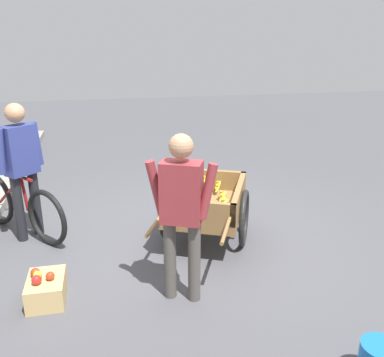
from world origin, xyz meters
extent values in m
plane|color=#47474C|center=(0.00, 0.00, 0.00)|extent=(24.00, 24.00, 0.00)
cube|color=olive|center=(-0.09, -0.24, 0.40)|extent=(1.33, 1.18, 0.10)
cube|color=olive|center=(0.39, -0.46, 0.57)|extent=(0.39, 0.75, 0.24)
cube|color=olive|center=(-0.56, -0.03, 0.57)|extent=(0.39, 0.75, 0.24)
cube|color=olive|center=(0.07, 0.09, 0.57)|extent=(1.03, 0.51, 0.24)
cube|color=olive|center=(-0.24, -0.58, 0.57)|extent=(1.03, 0.51, 0.24)
torus|color=black|center=(0.10, 0.16, 0.32)|extent=(0.61, 0.32, 0.64)
torus|color=black|center=(-0.27, -0.64, 0.32)|extent=(0.61, 0.32, 0.64)
cylinder|color=#9E9EA8|center=(-0.09, -0.24, 0.32)|extent=(0.40, 0.82, 0.04)
cylinder|color=olive|center=(-0.70, 0.41, 0.55)|extent=(0.52, 0.26, 0.04)
cylinder|color=olive|center=(-0.98, -0.21, 0.55)|extent=(0.52, 0.26, 0.04)
cylinder|color=#9E9EA8|center=(0.34, -0.44, 0.18)|extent=(0.04, 0.04, 0.35)
ellipsoid|color=gold|center=(-0.24, -0.20, 0.51)|extent=(0.18, 0.11, 0.14)
ellipsoid|color=gold|center=(-0.23, -0.20, 0.52)|extent=(0.19, 0.06, 0.10)
ellipsoid|color=gold|center=(-0.21, -0.20, 0.53)|extent=(0.19, 0.12, 0.05)
ellipsoid|color=gold|center=(-0.20, -0.20, 0.54)|extent=(0.19, 0.07, 0.10)
ellipsoid|color=gold|center=(-0.18, -0.20, 0.55)|extent=(0.16, 0.13, 0.15)
ellipsoid|color=gold|center=(0.21, -0.15, 0.57)|extent=(0.17, 0.13, 0.15)
ellipsoid|color=gold|center=(0.22, -0.15, 0.58)|extent=(0.17, 0.15, 0.09)
ellipsoid|color=gold|center=(0.24, -0.15, 0.59)|extent=(0.16, 0.16, 0.05)
ellipsoid|color=gold|center=(0.25, -0.15, 0.60)|extent=(0.18, 0.13, 0.09)
ellipsoid|color=gold|center=(0.26, -0.15, 0.61)|extent=(0.16, 0.13, 0.16)
ellipsoid|color=gold|center=(0.20, -0.47, 0.54)|extent=(0.17, 0.14, 0.14)
ellipsoid|color=gold|center=(0.21, -0.47, 0.55)|extent=(0.18, 0.13, 0.08)
ellipsoid|color=gold|center=(0.23, -0.47, 0.56)|extent=(0.19, 0.10, 0.08)
ellipsoid|color=gold|center=(0.24, -0.47, 0.57)|extent=(0.18, 0.07, 0.13)
ellipsoid|color=gold|center=(-0.52, -0.26, 0.50)|extent=(0.18, 0.08, 0.15)
ellipsoid|color=gold|center=(-0.49, -0.26, 0.51)|extent=(0.19, 0.13, 0.05)
ellipsoid|color=gold|center=(-0.47, -0.27, 0.52)|extent=(0.15, 0.15, 0.15)
ellipsoid|color=gold|center=(-0.02, -0.46, 0.50)|extent=(0.16, 0.15, 0.13)
ellipsoid|color=gold|center=(-0.01, -0.46, 0.51)|extent=(0.19, 0.05, 0.08)
ellipsoid|color=gold|center=(0.01, -0.46, 0.52)|extent=(0.18, 0.13, 0.09)
ellipsoid|color=gold|center=(0.02, -0.46, 0.53)|extent=(0.17, 0.13, 0.13)
ellipsoid|color=gold|center=(-0.39, -0.08, 0.59)|extent=(0.16, 0.15, 0.14)
ellipsoid|color=gold|center=(-0.37, -0.08, 0.60)|extent=(0.18, 0.15, 0.05)
ellipsoid|color=gold|center=(-0.35, -0.09, 0.61)|extent=(0.16, 0.14, 0.14)
ellipsoid|color=gold|center=(0.21, -0.32, 0.61)|extent=(0.18, 0.11, 0.14)
ellipsoid|color=gold|center=(0.23, -0.32, 0.62)|extent=(0.19, 0.07, 0.09)
ellipsoid|color=gold|center=(0.24, -0.32, 0.63)|extent=(0.19, 0.10, 0.05)
ellipsoid|color=gold|center=(0.25, -0.32, 0.64)|extent=(0.17, 0.16, 0.10)
ellipsoid|color=gold|center=(0.26, -0.32, 0.65)|extent=(0.18, 0.11, 0.13)
ellipsoid|color=gold|center=(0.28, -0.26, 0.62)|extent=(0.16, 0.14, 0.15)
ellipsoid|color=gold|center=(0.30, -0.26, 0.63)|extent=(0.16, 0.16, 0.09)
ellipsoid|color=gold|center=(0.32, -0.26, 0.64)|extent=(0.19, 0.06, 0.09)
ellipsoid|color=gold|center=(0.33, -0.26, 0.65)|extent=(0.16, 0.16, 0.12)
ellipsoid|color=gold|center=(-0.10, -0.05, 0.51)|extent=(0.18, 0.09, 0.14)
ellipsoid|color=gold|center=(-0.09, -0.05, 0.52)|extent=(0.19, 0.07, 0.09)
ellipsoid|color=gold|center=(-0.08, -0.04, 0.53)|extent=(0.18, 0.07, 0.05)
ellipsoid|color=gold|center=(-0.07, -0.04, 0.54)|extent=(0.18, 0.13, 0.09)
ellipsoid|color=gold|center=(-0.05, -0.04, 0.55)|extent=(0.15, 0.16, 0.14)
ellipsoid|color=gold|center=(-0.41, -0.37, 0.57)|extent=(0.18, 0.09, 0.14)
ellipsoid|color=gold|center=(-0.39, -0.37, 0.58)|extent=(0.16, 0.17, 0.05)
ellipsoid|color=gold|center=(-0.37, -0.38, 0.59)|extent=(0.17, 0.14, 0.13)
ellipsoid|color=gold|center=(-0.37, -0.19, 0.60)|extent=(0.19, 0.09, 0.12)
ellipsoid|color=gold|center=(-0.36, -0.19, 0.61)|extent=(0.19, 0.10, 0.07)
ellipsoid|color=gold|center=(-0.34, -0.19, 0.62)|extent=(0.19, 0.09, 0.08)
ellipsoid|color=gold|center=(-0.32, -0.19, 0.63)|extent=(0.14, 0.15, 0.15)
cylinder|color=#4C4742|center=(-1.09, 0.33, 0.38)|extent=(0.11, 0.11, 0.75)
cylinder|color=#4C4742|center=(-1.18, 0.13, 0.38)|extent=(0.11, 0.11, 0.75)
cube|color=maroon|center=(-1.13, 0.23, 1.02)|extent=(0.32, 0.39, 0.53)
sphere|color=tan|center=(-1.13, 0.23, 1.41)|extent=(0.20, 0.20, 0.20)
cylinder|color=maroon|center=(-1.04, 0.43, 1.04)|extent=(0.08, 0.17, 0.48)
cylinder|color=maroon|center=(-1.22, 0.03, 1.04)|extent=(0.08, 0.17, 0.48)
torus|color=black|center=(0.18, 1.51, 0.33)|extent=(0.53, 0.49, 0.66)
cylinder|color=maroon|center=(0.55, 1.85, 0.73)|extent=(0.47, 0.43, 0.04)
cylinder|color=maroon|center=(0.46, 1.77, 0.56)|extent=(0.10, 0.10, 0.45)
cylinder|color=maroon|center=(0.69, 1.97, 0.51)|extent=(0.42, 0.39, 0.43)
ellipsoid|color=black|center=(0.45, 1.76, 0.82)|extent=(0.20, 0.08, 0.06)
cylinder|color=black|center=(0.37, 1.83, 0.39)|extent=(0.11, 0.11, 0.78)
cylinder|color=black|center=(0.52, 1.67, 0.39)|extent=(0.11, 0.11, 0.78)
cube|color=navy|center=(0.44, 1.75, 1.06)|extent=(0.38, 0.39, 0.55)
sphere|color=tan|center=(0.44, 1.75, 1.47)|extent=(0.21, 0.21, 0.21)
cylinder|color=navy|center=(0.29, 1.91, 1.09)|extent=(0.08, 0.11, 0.50)
cylinder|color=navy|center=(0.59, 1.59, 1.09)|extent=(0.08, 0.11, 0.50)
cube|color=tan|center=(-0.92, 1.42, 0.11)|extent=(0.44, 0.32, 0.22)
sphere|color=red|center=(-1.00, 1.48, 0.26)|extent=(0.09, 0.09, 0.09)
sphere|color=#B23319|center=(-0.87, 1.51, 0.26)|extent=(0.08, 0.08, 0.08)
sphere|color=#B23319|center=(-0.95, 1.37, 0.26)|extent=(0.08, 0.08, 0.08)
sphere|color=#99BF33|center=(-0.91, 1.48, 0.26)|extent=(0.08, 0.08, 0.08)
camera|label=1|loc=(-4.30, 0.83, 2.24)|focal=38.87mm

